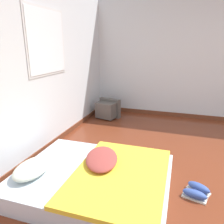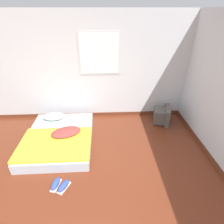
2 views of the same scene
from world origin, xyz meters
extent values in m
cube|color=silver|center=(0.00, 2.97, 1.30)|extent=(7.59, 0.06, 2.60)
cube|color=brown|center=(0.00, 2.93, 0.04)|extent=(7.59, 0.02, 0.09)
cube|color=silver|center=(0.42, 2.94, 1.67)|extent=(0.98, 0.01, 0.99)
cube|color=white|center=(0.42, 2.93, 1.67)|extent=(0.91, 0.01, 0.92)
cube|color=brown|center=(2.59, 0.00, 0.04)|extent=(0.02, 8.29, 0.09)
cube|color=silver|center=(-0.50, 1.84, 0.11)|extent=(1.41, 1.75, 0.21)
ellipsoid|color=silver|center=(-0.75, 2.48, 0.28)|extent=(0.52, 0.34, 0.14)
cube|color=yellow|center=(-0.49, 1.51, 0.24)|extent=(1.43, 1.02, 0.05)
ellipsoid|color=#993D38|center=(-0.32, 1.80, 0.30)|extent=(0.71, 0.55, 0.11)
cube|color=#56514C|center=(1.92, 2.54, 0.20)|extent=(0.35, 0.47, 0.35)
cube|color=#56514C|center=(2.10, 2.50, 0.22)|extent=(0.22, 0.52, 0.44)
cube|color=black|center=(2.16, 2.49, 0.23)|extent=(0.10, 0.41, 0.31)
cube|color=silver|center=(-0.33, 0.70, 0.01)|extent=(0.16, 0.28, 0.02)
ellipsoid|color=#334C99|center=(-0.33, 0.70, 0.06)|extent=(0.17, 0.28, 0.09)
cube|color=silver|center=(-0.19, 0.65, 0.01)|extent=(0.21, 0.28, 0.02)
ellipsoid|color=#334C99|center=(-0.19, 0.65, 0.06)|extent=(0.22, 0.28, 0.09)
camera|label=1|loc=(-2.54, 0.94, 1.64)|focal=35.00mm
camera|label=2|loc=(0.52, -1.24, 2.57)|focal=28.00mm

